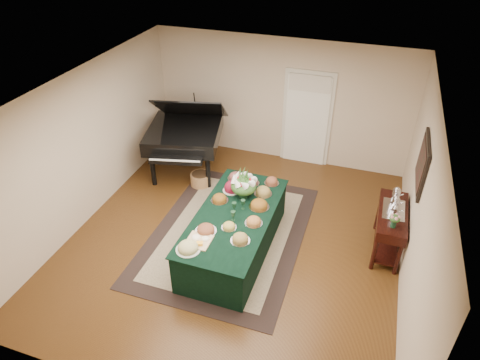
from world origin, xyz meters
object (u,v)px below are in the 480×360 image
(buffet_table, at_px, (234,232))
(mahogany_sideboard, at_px, (391,221))
(floral_centerpiece, at_px, (244,183))
(grand_piano, at_px, (185,134))

(buffet_table, relative_size, mahogany_sideboard, 2.04)
(mahogany_sideboard, bearing_deg, buffet_table, -161.45)
(buffet_table, distance_m, mahogany_sideboard, 2.55)
(floral_centerpiece, height_order, mahogany_sideboard, floral_centerpiece)
(grand_piano, bearing_deg, buffet_table, -48.59)
(floral_centerpiece, xyz_separation_m, grand_piano, (-1.78, 1.51, -0.12))
(floral_centerpiece, bearing_deg, grand_piano, 139.72)
(floral_centerpiece, bearing_deg, mahogany_sideboard, 6.64)
(grand_piano, xyz_separation_m, mahogany_sideboard, (4.20, -1.23, -0.27))
(grand_piano, distance_m, mahogany_sideboard, 4.39)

